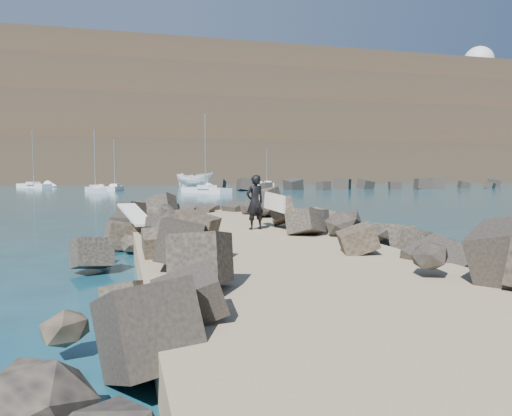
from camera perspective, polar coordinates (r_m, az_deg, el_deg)
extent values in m
plane|color=#0F384C|center=(13.89, -1.09, -5.90)|extent=(800.00, 800.00, 0.00)
cube|color=#8C7759|center=(11.94, 1.26, -6.08)|extent=(6.00, 26.00, 0.60)
cube|color=black|center=(11.93, -12.97, -5.21)|extent=(2.60, 22.00, 1.00)
cube|color=black|center=(13.46, 12.61, -4.17)|extent=(2.60, 22.00, 1.00)
cube|color=black|center=(78.32, 14.14, 2.57)|extent=(52.00, 4.00, 1.20)
cube|color=#2D4919|center=(174.32, -10.87, 8.41)|extent=(360.00, 140.00, 32.00)
cube|color=white|center=(15.44, -13.64, -1.14)|extent=(1.05, 2.30, 0.07)
imported|color=white|center=(87.15, -7.02, 3.23)|extent=(6.97, 5.02, 2.53)
imported|color=black|center=(15.83, -0.12, 0.66)|extent=(0.72, 0.58, 1.73)
cube|color=silver|center=(15.95, 1.44, 0.86)|extent=(0.46, 2.13, 0.68)
cylinder|color=white|center=(208.12, 24.04, 12.72)|extent=(7.27, 7.27, 6.36)
sphere|color=silver|center=(209.65, 24.11, 15.05)|extent=(10.90, 10.90, 10.90)
cube|color=silver|center=(70.26, -15.82, 2.10)|extent=(2.41, 5.92, 0.80)
cylinder|color=gray|center=(70.25, -15.87, 4.98)|extent=(0.12, 0.12, 6.36)
cube|color=silver|center=(69.57, -15.83, 2.50)|extent=(1.23, 1.77, 0.44)
cube|color=silver|center=(64.35, -17.87, 1.90)|extent=(2.90, 6.57, 0.80)
cylinder|color=gray|center=(64.34, -17.94, 5.36)|extent=(0.12, 0.12, 7.06)
cube|color=silver|center=(63.59, -17.91, 2.33)|extent=(1.43, 1.99, 0.44)
cube|color=silver|center=(60.34, -5.78, 1.95)|extent=(5.14, 8.04, 0.80)
cylinder|color=gray|center=(60.36, -5.81, 6.50)|extent=(0.12, 0.12, 8.89)
cube|color=silver|center=(59.47, -5.65, 2.40)|extent=(2.15, 2.60, 0.44)
cube|color=silver|center=(89.89, -24.05, 2.29)|extent=(6.31, 7.42, 0.80)
cylinder|color=gray|center=(89.91, -24.14, 5.32)|extent=(0.12, 0.12, 8.83)
cube|color=silver|center=(89.13, -24.14, 2.60)|extent=(2.39, 2.56, 0.44)
cube|color=silver|center=(91.79, 1.24, 2.66)|extent=(1.63, 5.97, 0.80)
cylinder|color=gray|center=(91.78, 1.24, 4.91)|extent=(0.12, 0.12, 6.50)
cube|color=silver|center=(91.10, 1.36, 2.97)|extent=(1.04, 1.70, 0.44)
cube|color=white|center=(181.04, -14.32, 13.85)|extent=(8.00, 6.00, 3.50)
cube|color=white|center=(168.76, -1.84, 14.79)|extent=(12.00, 7.00, 4.00)
cube|color=white|center=(190.71, 7.87, 13.35)|extent=(6.00, 6.00, 3.00)
cube|color=white|center=(182.31, 16.40, 13.98)|extent=(5.00, 5.00, 5.00)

